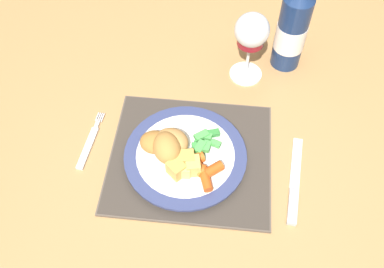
# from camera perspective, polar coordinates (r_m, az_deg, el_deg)

# --- Properties ---
(ground_plane) EXTENTS (6.00, 6.00, 0.00)m
(ground_plane) POSITION_cam_1_polar(r_m,az_deg,el_deg) (1.57, 1.19, -12.72)
(ground_plane) COLOR brown
(dining_table) EXTENTS (1.16, 0.90, 0.74)m
(dining_table) POSITION_cam_1_polar(r_m,az_deg,el_deg) (1.01, 1.81, 1.49)
(dining_table) COLOR #AD7F4C
(dining_table) RESTS_ON ground
(placemat) EXTENTS (0.31, 0.28, 0.01)m
(placemat) POSITION_cam_1_polar(r_m,az_deg,el_deg) (0.84, -0.21, -3.12)
(placemat) COLOR brown
(placemat) RESTS_ON dining_table
(dinner_plate) EXTENTS (0.24, 0.24, 0.02)m
(dinner_plate) POSITION_cam_1_polar(r_m,az_deg,el_deg) (0.82, -0.88, -3.00)
(dinner_plate) COLOR white
(dinner_plate) RESTS_ON placemat
(breaded_croquettes) EXTENTS (0.10, 0.10, 0.05)m
(breaded_croquettes) POSITION_cam_1_polar(r_m,az_deg,el_deg) (0.80, -3.51, -1.37)
(breaded_croquettes) COLOR #B77F3D
(breaded_croquettes) RESTS_ON dinner_plate
(green_beans_pile) EXTENTS (0.06, 0.07, 0.02)m
(green_beans_pile) POSITION_cam_1_polar(r_m,az_deg,el_deg) (0.82, 1.62, -1.03)
(green_beans_pile) COLOR green
(green_beans_pile) RESTS_ON dinner_plate
(glazed_carrots) EXTENTS (0.08, 0.08, 0.02)m
(glazed_carrots) POSITION_cam_1_polar(r_m,az_deg,el_deg) (0.79, 1.39, -4.60)
(glazed_carrots) COLOR #CC5119
(glazed_carrots) RESTS_ON dinner_plate
(fork) EXTENTS (0.03, 0.14, 0.01)m
(fork) POSITION_cam_1_polar(r_m,az_deg,el_deg) (0.88, -13.52, -1.29)
(fork) COLOR silver
(fork) RESTS_ON dining_table
(table_knife) EXTENTS (0.04, 0.19, 0.01)m
(table_knife) POSITION_cam_1_polar(r_m,az_deg,el_deg) (0.83, 13.48, -6.88)
(table_knife) COLOR silver
(table_knife) RESTS_ON dining_table
(wine_glass) EXTENTS (0.07, 0.07, 0.17)m
(wine_glass) POSITION_cam_1_polar(r_m,az_deg,el_deg) (0.90, 7.94, 13.09)
(wine_glass) COLOR silver
(wine_glass) RESTS_ON dining_table
(bottle) EXTENTS (0.07, 0.07, 0.28)m
(bottle) POSITION_cam_1_polar(r_m,az_deg,el_deg) (0.96, 13.25, 13.64)
(bottle) COLOR navy
(bottle) RESTS_ON dining_table
(roast_potatoes) EXTENTS (0.07, 0.06, 0.03)m
(roast_potatoes) POSITION_cam_1_polar(r_m,az_deg,el_deg) (0.78, -0.97, -4.21)
(roast_potatoes) COLOR gold
(roast_potatoes) RESTS_ON dinner_plate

